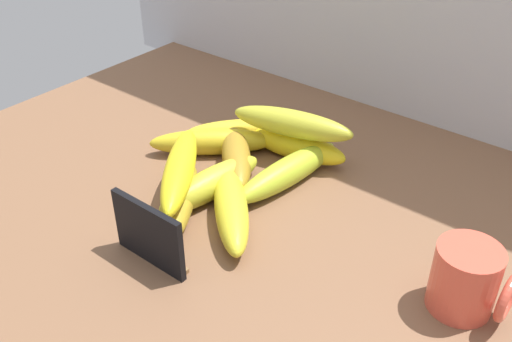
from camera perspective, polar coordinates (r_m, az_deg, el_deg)
The scene contains 13 objects.
counter_top at distance 79.01cm, azimuth 0.32°, elevation -5.26°, with size 110.00×76.00×3.00cm, color brown.
chalkboard_sign at distance 69.85cm, azimuth -10.47°, elevation -6.34°, with size 11.00×1.80×8.40cm.
coffee_mug at distance 67.05cm, azimuth 20.06°, elevation -10.04°, with size 8.65×7.15×7.97cm.
banana_0 at distance 93.04cm, azimuth -0.75°, elevation 3.91°, with size 20.03×4.09×4.09cm, color yellow.
banana_1 at distance 75.92cm, azimuth -2.46°, elevation -3.63°, with size 18.90×4.35×4.35cm, color gold.
banana_2 at distance 80.61cm, azimuth -4.44°, elevation -1.25°, with size 17.75×4.32×4.32cm, color gold.
banana_3 at distance 78.65cm, azimuth -7.28°, elevation -2.86°, with size 17.34×3.38×3.38cm, color gold.
banana_4 at distance 83.22cm, azimuth 3.20°, elevation -0.04°, with size 20.37×4.13×4.13cm, color #B2C82D.
banana_5 at distance 89.22cm, azimuth 4.00°, elevation 2.50°, with size 16.29×4.29×4.29cm, color yellow.
banana_6 at distance 90.46cm, azimuth -4.28°, elevation 2.88°, with size 19.60×4.07×4.07cm, color gold.
banana_7 at distance 86.32cm, azimuth -1.96°, elevation 1.41°, with size 17.22×4.28×4.28cm, color #A57C24.
banana_8 at distance 78.18cm, azimuth -7.54°, elevation 0.14°, with size 20.41×3.94×3.94cm, color yellow.
banana_9 at distance 86.60cm, azimuth 3.58°, elevation 4.70°, with size 18.83×4.11×4.11cm, color gold.
Camera 1 is at (38.12, -48.43, 50.94)cm, focal length 40.64 mm.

